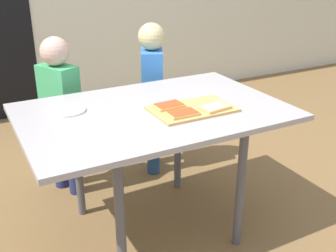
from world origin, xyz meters
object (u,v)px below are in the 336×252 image
at_px(pizza_slice_far_left, 169,105).
at_px(plate_white_right, 201,96).
at_px(child_left, 61,107).
at_px(dining_table, 154,122).
at_px(cutting_board, 192,109).
at_px(child_right, 152,89).
at_px(plate_white_left, 67,110).
at_px(pizza_slice_near_right, 215,107).
at_px(pizza_slice_near_left, 183,113).

height_order(pizza_slice_far_left, plate_white_right, pizza_slice_far_left).
xyz_separation_m(pizza_slice_far_left, child_left, (-0.39, 0.69, -0.16)).
height_order(dining_table, cutting_board, cutting_board).
distance_m(dining_table, child_right, 0.72).
height_order(dining_table, plate_white_left, plate_white_left).
bearing_deg(pizza_slice_far_left, child_right, 70.93).
xyz_separation_m(dining_table, pizza_slice_near_right, (0.26, -0.17, 0.09)).
bearing_deg(pizza_slice_near_right, child_left, 125.46).
relative_size(cutting_board, plate_white_left, 2.28).
relative_size(cutting_board, pizza_slice_far_left, 2.67).
height_order(pizza_slice_far_left, child_left, child_left).
bearing_deg(plate_white_left, child_right, 33.88).
relative_size(pizza_slice_far_left, child_left, 0.15).
bearing_deg(pizza_slice_far_left, pizza_slice_near_right, -35.06).
distance_m(dining_table, pizza_slice_near_right, 0.32).
xyz_separation_m(pizza_slice_near_left, plate_white_left, (-0.47, 0.34, -0.02)).
height_order(pizza_slice_near_left, child_right, child_right).
xyz_separation_m(pizza_slice_near_left, pizza_slice_far_left, (-0.01, 0.13, 0.00)).
relative_size(cutting_board, pizza_slice_near_left, 2.76).
bearing_deg(child_right, dining_table, -115.23).
distance_m(pizza_slice_near_right, plate_white_right, 0.24).
bearing_deg(pizza_slice_near_right, dining_table, 146.41).
relative_size(cutting_board, pizza_slice_near_right, 2.56).
relative_size(pizza_slice_near_right, child_left, 0.16).
xyz_separation_m(pizza_slice_near_left, child_left, (-0.40, 0.82, -0.16)).
bearing_deg(pizza_slice_near_right, plate_white_right, 75.47).
bearing_deg(pizza_slice_near_right, child_right, 86.79).
distance_m(cutting_board, pizza_slice_far_left, 0.12).
distance_m(pizza_slice_far_left, plate_white_left, 0.51).
xyz_separation_m(child_left, child_right, (0.63, -0.00, 0.02)).
relative_size(pizza_slice_far_left, child_right, 0.15).
bearing_deg(plate_white_left, dining_table, -24.05).
height_order(pizza_slice_near_right, plate_white_right, pizza_slice_near_right).
bearing_deg(plate_white_left, cutting_board, -26.49).
relative_size(dining_table, child_left, 1.31).
distance_m(pizza_slice_near_left, child_right, 0.86).
height_order(dining_table, pizza_slice_near_right, pizza_slice_near_right).
distance_m(plate_white_left, plate_white_right, 0.72).
relative_size(pizza_slice_near_right, pizza_slice_near_left, 1.08).
distance_m(cutting_board, child_right, 0.78).
height_order(dining_table, plate_white_right, plate_white_right).
relative_size(dining_table, child_right, 1.27).
bearing_deg(plate_white_left, pizza_slice_far_left, -24.83).
relative_size(pizza_slice_near_left, plate_white_right, 0.83).
xyz_separation_m(pizza_slice_near_right, plate_white_left, (-0.66, 0.35, -0.02)).
bearing_deg(plate_white_right, pizza_slice_near_right, -104.53).
height_order(pizza_slice_near_right, plate_white_left, pizza_slice_near_right).
xyz_separation_m(pizza_slice_near_right, plate_white_right, (0.06, 0.23, -0.02)).
bearing_deg(pizza_slice_far_left, plate_white_left, 155.17).
relative_size(pizza_slice_near_right, pizza_slice_far_left, 1.04).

